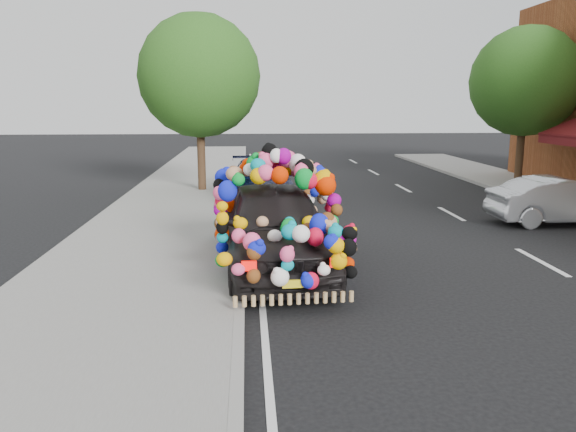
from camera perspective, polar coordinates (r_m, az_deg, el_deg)
The scene contains 9 objects.
ground at distance 11.03m, azimuth 7.55°, elevation -5.03°, with size 100.00×100.00×0.00m, color black.
sidewalk at distance 10.99m, azimuth -15.06°, elevation -5.06°, with size 4.00×60.00×0.12m, color gray.
kerb at distance 10.79m, azimuth -4.81°, elevation -4.98°, with size 0.15×60.00×0.13m, color gray.
lane_markings at distance 12.27m, azimuth 24.29°, elevation -4.25°, with size 6.00×50.00×0.01m, color silver, non-canonical shape.
tree_near_sidewalk at distance 19.95m, azimuth -9.04°, elevation 13.86°, with size 4.20×4.20×6.13m.
tree_far_b at distance 22.79m, azimuth 22.99°, elevation 12.46°, with size 4.00×4.00×5.90m.
plush_art_car at distance 10.49m, azimuth -1.34°, elevation 0.83°, with size 2.60×5.13×2.28m.
navy_sedan at distance 17.91m, azimuth -2.68°, elevation 3.55°, with size 1.88×4.63×1.34m, color black.
silver_hatchback at distance 16.26m, azimuth 26.13°, elevation 1.40°, with size 1.30×3.71×1.22m, color #B7BABF.
Camera 1 is at (-2.21, -10.36, 3.08)m, focal length 35.00 mm.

